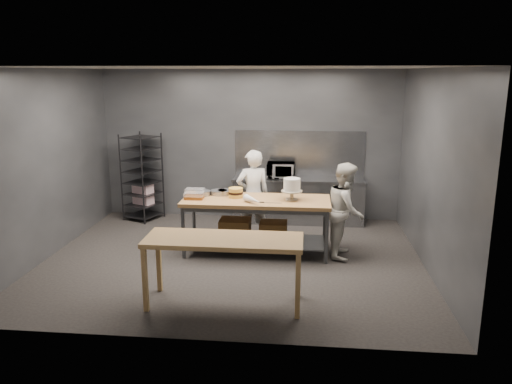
% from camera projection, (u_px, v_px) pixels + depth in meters
% --- Properties ---
extents(ground, '(6.00, 6.00, 0.00)m').
position_uv_depth(ground, '(233.00, 259.00, 8.03)').
color(ground, black).
rests_on(ground, ground).
extents(back_wall, '(6.00, 0.04, 3.00)m').
position_uv_depth(back_wall, '(250.00, 145.00, 10.10)').
color(back_wall, '#4C4F54').
rests_on(back_wall, ground).
extents(work_table, '(2.40, 0.90, 0.92)m').
position_uv_depth(work_table, '(254.00, 219.00, 8.24)').
color(work_table, olive).
rests_on(work_table, ground).
extents(near_counter, '(2.00, 0.70, 0.90)m').
position_uv_depth(near_counter, '(224.00, 244.00, 6.32)').
color(near_counter, '#8C5F3A').
rests_on(near_counter, ground).
extents(back_counter, '(2.60, 0.60, 0.90)m').
position_uv_depth(back_counter, '(298.00, 200.00, 9.94)').
color(back_counter, slate).
rests_on(back_counter, ground).
extents(splashback_panel, '(2.60, 0.02, 0.90)m').
position_uv_depth(splashback_panel, '(299.00, 153.00, 10.02)').
color(splashback_panel, slate).
rests_on(splashback_panel, back_counter).
extents(speed_rack, '(0.81, 0.83, 1.75)m').
position_uv_depth(speed_rack, '(142.00, 178.00, 10.07)').
color(speed_rack, black).
rests_on(speed_rack, ground).
extents(chef_behind, '(0.69, 0.56, 1.63)m').
position_uv_depth(chef_behind, '(253.00, 195.00, 8.83)').
color(chef_behind, white).
rests_on(chef_behind, ground).
extents(chef_right, '(0.69, 0.83, 1.54)m').
position_uv_depth(chef_right, '(346.00, 210.00, 8.03)').
color(chef_right, beige).
rests_on(chef_right, ground).
extents(microwave, '(0.54, 0.37, 0.30)m').
position_uv_depth(microwave, '(281.00, 170.00, 9.83)').
color(microwave, black).
rests_on(microwave, back_counter).
extents(frosted_cake_stand, '(0.34, 0.34, 0.36)m').
position_uv_depth(frosted_cake_stand, '(292.00, 186.00, 8.02)').
color(frosted_cake_stand, '#A59A84').
rests_on(frosted_cake_stand, work_table).
extents(layer_cake, '(0.23, 0.23, 0.16)m').
position_uv_depth(layer_cake, '(236.00, 193.00, 8.22)').
color(layer_cake, '#ECC44B').
rests_on(layer_cake, work_table).
extents(cake_pans, '(0.64, 0.37, 0.07)m').
position_uv_depth(cake_pans, '(217.00, 192.00, 8.42)').
color(cake_pans, gray).
rests_on(cake_pans, work_table).
extents(piping_bag, '(0.35, 0.36, 0.12)m').
position_uv_depth(piping_bag, '(253.00, 200.00, 7.83)').
color(piping_bag, white).
rests_on(piping_bag, work_table).
extents(offset_spatula, '(0.36, 0.02, 0.02)m').
position_uv_depth(offset_spatula, '(267.00, 203.00, 7.90)').
color(offset_spatula, slate).
rests_on(offset_spatula, work_table).
extents(pastry_clamshells, '(0.35, 0.46, 0.11)m').
position_uv_depth(pastry_clamshells, '(195.00, 194.00, 8.26)').
color(pastry_clamshells, brown).
rests_on(pastry_clamshells, work_table).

